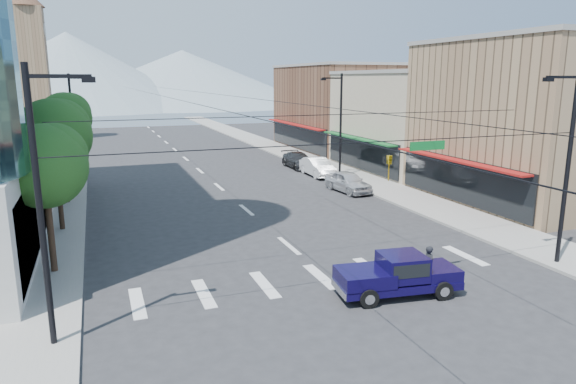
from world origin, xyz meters
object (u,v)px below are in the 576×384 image
pedestrian (429,265)px  parked_car_near (348,182)px  pickup_truck (397,274)px  parked_car_far (299,160)px  parked_car_mid (317,167)px

pedestrian → parked_car_near: (5.16, 17.53, -0.05)m
pickup_truck → parked_car_near: bearing=75.9°
pickup_truck → parked_car_near: (7.05, 18.04, -0.09)m
parked_car_far → parked_car_near: bearing=-92.7°
parked_car_near → parked_car_far: size_ratio=0.90×
pedestrian → parked_car_mid: size_ratio=0.34×
pickup_truck → parked_car_mid: bearing=80.4°
parked_car_mid → pickup_truck: bearing=-106.2°
pickup_truck → parked_car_far: bearing=82.9°
parked_car_near → parked_car_mid: 6.99m
pickup_truck → parked_car_mid: 26.13m
pickup_truck → parked_car_far: size_ratio=1.00×
pickup_truck → pedestrian: bearing=22.3°
pickup_truck → parked_car_far: 30.54m
pedestrian → parked_car_far: size_ratio=0.33×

